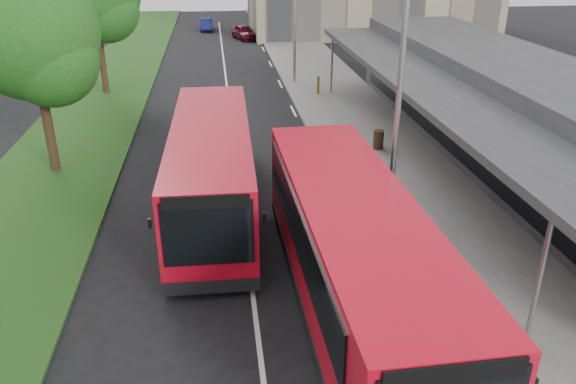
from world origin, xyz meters
The scene contains 15 objects.
ground centered at (0.00, 0.00, 0.00)m, with size 120.00×120.00×0.00m, color black.
pavement centered at (6.00, 20.00, 0.07)m, with size 5.00×80.00×0.15m, color slate.
grass_verge centered at (-7.00, 20.00, 0.05)m, with size 5.00×80.00×0.10m, color #1C4E19.
lane_centre_line centered at (0.00, 15.00, 0.01)m, with size 0.12×70.00×0.01m, color silver.
kerb_dashes centered at (3.30, 19.00, 0.01)m, with size 0.12×56.00×0.01m.
station_building centered at (10.86, 8.00, 2.04)m, with size 7.70×26.00×4.00m.
tree_mid centered at (-7.01, 9.05, 4.91)m, with size 4.73×4.73×7.60m.
lamp_post_near centered at (4.12, 2.00, 4.72)m, with size 1.44×0.28×8.00m.
lamp_post_far centered at (4.12, 22.00, 4.72)m, with size 1.44×0.28×8.00m.
bus_main centered at (2.33, -1.23, 1.55)m, with size 2.96×10.77×3.03m.
bus_second centered at (-0.92, 4.79, 1.50)m, with size 2.87×10.39×2.92m.
litter_bin centered at (6.02, 9.52, 0.54)m, with size 0.44×0.44×0.78m, color #372716.
bollard centered at (5.12, 18.85, 0.63)m, with size 0.15×0.15×0.97m, color #EAB60C.
car_near centered at (2.07, 38.86, 0.62)m, with size 1.47×3.66×1.25m, color #4F0B1A.
car_far centered at (-1.26, 44.45, 0.55)m, with size 1.17×3.35×1.10m, color navy.
Camera 1 is at (-0.64, -12.22, 8.35)m, focal length 35.00 mm.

